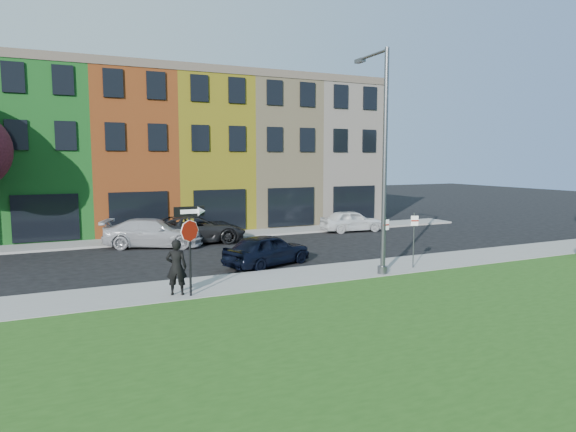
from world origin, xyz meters
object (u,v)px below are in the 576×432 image
man (176,267)px  sedan_near (267,250)px  street_lamp (382,162)px  stop_sign (190,233)px

man → sedan_near: (4.87, 3.58, -0.36)m
street_lamp → sedan_near: bearing=136.6°
street_lamp → man: bearing=-177.1°
man → street_lamp: (8.31, -0.12, 3.53)m
stop_sign → man: size_ratio=1.59×
stop_sign → man: 1.31m
sedan_near → street_lamp: street_lamp is taller
stop_sign → man: (-0.40, 0.33, -1.21)m
stop_sign → sedan_near: size_ratio=0.66×
sedan_near → man: bearing=105.1°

